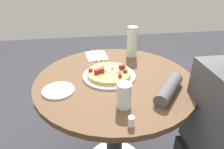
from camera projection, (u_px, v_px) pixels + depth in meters
name	position (u px, v px, depth m)	size (l,w,h in m)	color
dining_table	(115.00, 103.00, 1.27)	(0.92, 0.92, 0.74)	brown
person_seated	(216.00, 148.00, 1.04)	(0.49, 0.47, 1.14)	#2D2D33
pizza_plate	(109.00, 76.00, 1.21)	(0.31, 0.31, 0.01)	white
breakfast_pizza	(109.00, 73.00, 1.20)	(0.26, 0.26, 0.05)	tan
bread_plate	(58.00, 90.00, 1.07)	(0.17, 0.17, 0.01)	white
napkin	(96.00, 56.00, 1.47)	(0.17, 0.14, 0.00)	white
fork	(99.00, 55.00, 1.47)	(0.18, 0.01, 0.01)	silver
knife	(94.00, 55.00, 1.47)	(0.18, 0.01, 0.01)	silver
water_glass	(124.00, 96.00, 0.93)	(0.07, 0.07, 0.12)	silver
water_bottle	(132.00, 42.00, 1.42)	(0.07, 0.07, 0.21)	silver
salt_shaker	(131.00, 122.00, 0.84)	(0.03, 0.03, 0.05)	white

